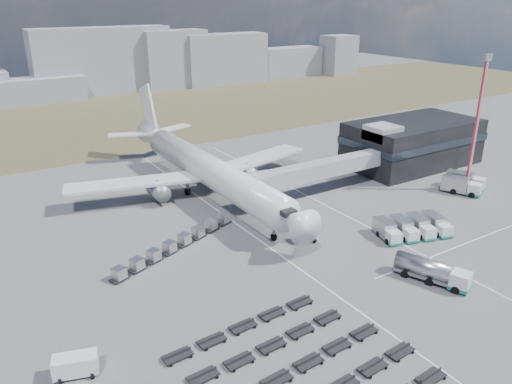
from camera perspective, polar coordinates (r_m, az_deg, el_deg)
ground at (r=72.72m, az=6.08°, el=-8.18°), size 420.00×420.00×0.00m
grass_strip at (r=167.85m, az=-17.94°, el=8.09°), size 420.00×90.00×0.01m
lane_markings at (r=80.43m, az=10.27°, el=-5.36°), size 47.12×110.00×0.01m
terminal at (r=118.21m, az=17.40°, el=5.47°), size 30.40×16.40×11.00m
jet_bridge at (r=94.33m, az=6.18°, el=2.29°), size 30.30×3.80×7.05m
airliner at (r=95.71m, az=-5.81°, el=2.74°), size 51.59×64.53×17.62m
skyline at (r=203.36m, az=-21.09°, el=12.61°), size 296.54×21.87×25.00m
fuel_tanker at (r=71.46m, az=19.48°, el=-8.51°), size 5.89×10.08×3.18m
pushback_tug at (r=78.75m, az=5.68°, el=-5.07°), size 3.98×3.05×1.56m
utility_van at (r=56.14m, az=-19.93°, el=-18.17°), size 4.76×3.22×2.32m
catering_truck at (r=101.56m, az=-4.60°, el=1.53°), size 3.57×6.03×2.59m
service_trucks_near at (r=83.83m, az=17.42°, el=-3.88°), size 12.39×9.05×2.47m
service_trucks_far at (r=106.22m, az=22.62°, el=0.95°), size 8.60×9.21×2.96m
uld_row at (r=76.78m, az=-9.01°, el=-5.79°), size 23.54×10.65×1.67m
baggage_dollies at (r=53.72m, az=4.52°, el=-19.86°), size 26.02×20.74×0.76m
floodlight_mast at (r=103.79m, az=23.88°, el=6.99°), size 2.49×2.02×26.20m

